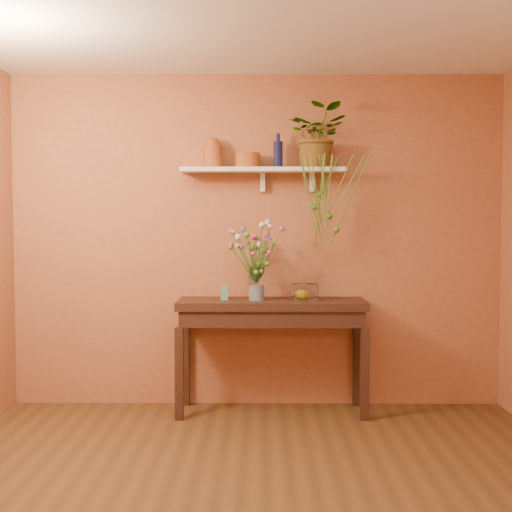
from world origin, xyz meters
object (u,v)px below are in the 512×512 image
(terracotta_jug, at_px, (213,153))
(glass_bowl, at_px, (305,293))
(sideboard, at_px, (272,316))
(spider_plant, at_px, (318,136))
(blue_bottle, at_px, (278,154))
(glass_vase, at_px, (257,286))
(bouquet, at_px, (255,247))

(terracotta_jug, xyz_separation_m, glass_bowl, (0.73, -0.17, -1.10))
(terracotta_jug, distance_m, glass_bowl, 1.33)
(sideboard, height_order, spider_plant, spider_plant)
(sideboard, bearing_deg, spider_plant, 18.86)
(blue_bottle, bearing_deg, sideboard, -110.48)
(spider_plant, bearing_deg, terracotta_jug, 177.95)
(sideboard, bearing_deg, glass_vase, -167.11)
(terracotta_jug, bearing_deg, spider_plant, -2.05)
(sideboard, xyz_separation_m, glass_bowl, (0.26, -0.02, 0.19))
(spider_plant, distance_m, glass_bowl, 1.25)
(terracotta_jug, height_order, bouquet, terracotta_jug)
(bouquet, bearing_deg, spider_plant, 17.86)
(bouquet, height_order, glass_bowl, bouquet)
(blue_bottle, xyz_separation_m, bouquet, (-0.18, -0.17, -0.74))
(glass_vase, distance_m, glass_bowl, 0.38)
(blue_bottle, xyz_separation_m, glass_vase, (-0.17, -0.17, -1.05))
(blue_bottle, xyz_separation_m, glass_bowl, (0.21, -0.16, -1.09))
(sideboard, xyz_separation_m, glass_vase, (-0.12, -0.03, 0.24))
(glass_vase, bearing_deg, blue_bottle, 44.53)
(glass_bowl, bearing_deg, spider_plant, 52.56)
(sideboard, bearing_deg, bouquet, -165.12)
(sideboard, relative_size, terracotta_jug, 6.04)
(sideboard, xyz_separation_m, spider_plant, (0.37, 0.13, 1.42))
(bouquet, bearing_deg, glass_bowl, 2.29)
(sideboard, relative_size, bouquet, 2.94)
(bouquet, distance_m, glass_bowl, 0.53)
(blue_bottle, bearing_deg, spider_plant, -2.55)
(terracotta_jug, bearing_deg, glass_bowl, -13.51)
(sideboard, bearing_deg, terracotta_jug, 161.50)
(blue_bottle, distance_m, glass_vase, 1.07)
(bouquet, bearing_deg, sideboard, 14.88)
(blue_bottle, distance_m, bouquet, 0.78)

